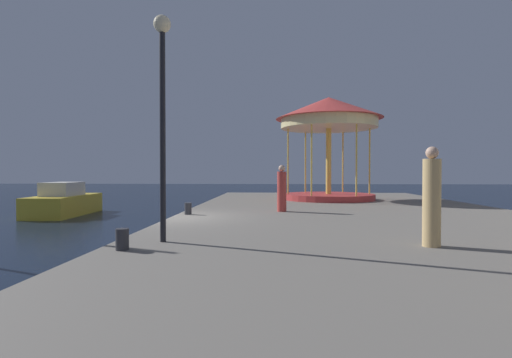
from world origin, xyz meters
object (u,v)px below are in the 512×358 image
carousel (329,123)px  lamp_post_mid_promenade (162,89)px  motorboat_yellow (64,202)px  person_by_the_water (432,199)px  person_far_corner (282,190)px  bollard_south (122,239)px  bollard_center (188,209)px

carousel → lamp_post_mid_promenade: size_ratio=1.19×
motorboat_yellow → person_by_the_water: person_by_the_water is taller
lamp_post_mid_promenade → person_far_corner: lamp_post_mid_promenade is taller
lamp_post_mid_promenade → bollard_south: (-0.51, -0.88, -2.97)m
person_far_corner → person_by_the_water: bearing=-66.8°
carousel → person_by_the_water: bearing=-89.0°
carousel → bollard_center: (-5.79, -7.45, -3.83)m
motorboat_yellow → lamp_post_mid_promenade: (8.65, -11.65, 3.30)m
carousel → person_far_corner: size_ratio=3.26×
lamp_post_mid_promenade → person_by_the_water: lamp_post_mid_promenade is taller
carousel → person_far_corner: 7.53m
bollard_center → lamp_post_mid_promenade: bearing=-82.9°
bollard_south → person_by_the_water: 5.97m
carousel → bollard_south: (-5.67, -13.47, -3.83)m
motorboat_yellow → bollard_center: size_ratio=12.54×
motorboat_yellow → carousel: (13.80, 0.94, 4.16)m
carousel → bollard_south: bearing=-112.8°
bollard_center → person_far_corner: (3.22, 1.15, 0.60)m
bollard_center → person_far_corner: bearing=19.7°
person_far_corner → motorboat_yellow: bearing=154.5°
lamp_post_mid_promenade → person_far_corner: (2.58, 6.30, -2.37)m
carousel → person_by_the_water: (0.23, -12.84, -3.11)m
person_by_the_water → bollard_center: bearing=138.2°
carousel → bollard_south: size_ratio=13.93×
bollard_south → person_by_the_water: person_by_the_water is taller
bollard_south → bollard_center: same height
motorboat_yellow → bollard_south: motorboat_yellow is taller
lamp_post_mid_promenade → person_by_the_water: size_ratio=2.41×
bollard_south → person_by_the_water: size_ratio=0.21×
motorboat_yellow → person_by_the_water: 18.42m
motorboat_yellow → carousel: 14.44m
bollard_center → person_by_the_water: size_ratio=0.21×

